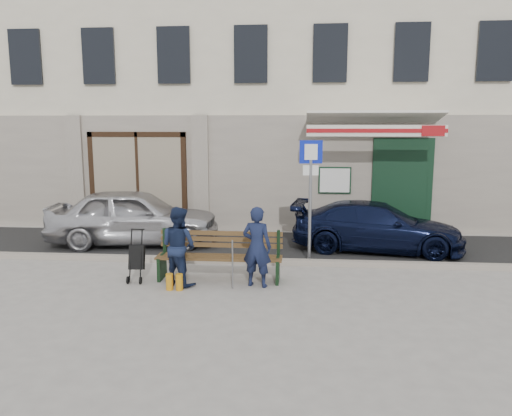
# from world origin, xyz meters

# --- Properties ---
(ground) EXTENTS (80.00, 80.00, 0.00)m
(ground) POSITION_xyz_m (0.00, 0.00, 0.00)
(ground) COLOR #9E9991
(ground) RESTS_ON ground
(asphalt_lane) EXTENTS (60.00, 3.20, 0.01)m
(asphalt_lane) POSITION_xyz_m (0.00, 3.10, 0.01)
(asphalt_lane) COLOR #282828
(asphalt_lane) RESTS_ON ground
(curb) EXTENTS (60.00, 0.18, 0.12)m
(curb) POSITION_xyz_m (0.00, 1.50, 0.06)
(curb) COLOR #9E9384
(curb) RESTS_ON ground
(building) EXTENTS (20.00, 8.27, 10.00)m
(building) POSITION_xyz_m (0.01, 8.45, 4.97)
(building) COLOR beige
(building) RESTS_ON ground
(car_silver) EXTENTS (4.30, 2.13, 1.41)m
(car_silver) POSITION_xyz_m (-2.72, 3.02, 0.70)
(car_silver) COLOR silver
(car_silver) RESTS_ON ground
(car_navy) EXTENTS (4.14, 2.14, 1.15)m
(car_navy) POSITION_xyz_m (3.18, 2.94, 0.57)
(car_navy) COLOR black
(car_navy) RESTS_ON ground
(parking_sign) EXTENTS (0.49, 0.10, 2.62)m
(parking_sign) POSITION_xyz_m (1.58, 1.83, 1.75)
(parking_sign) COLOR gray
(parking_sign) RESTS_ON ground
(bench) EXTENTS (2.40, 1.17, 0.98)m
(bench) POSITION_xyz_m (-0.20, 0.35, 0.46)
(bench) COLOR brown
(bench) RESTS_ON ground
(man) EXTENTS (0.61, 0.47, 1.49)m
(man) POSITION_xyz_m (0.59, 0.03, 0.75)
(man) COLOR #151C39
(man) RESTS_ON ground
(woman) EXTENTS (0.89, 0.83, 1.47)m
(woman) POSITION_xyz_m (-0.86, 0.01, 0.73)
(woman) COLOR #151F3C
(woman) RESTS_ON ground
(stroller) EXTENTS (0.30, 0.42, 0.99)m
(stroller) POSITION_xyz_m (-1.71, 0.14, 0.44)
(stroller) COLOR black
(stroller) RESTS_ON ground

